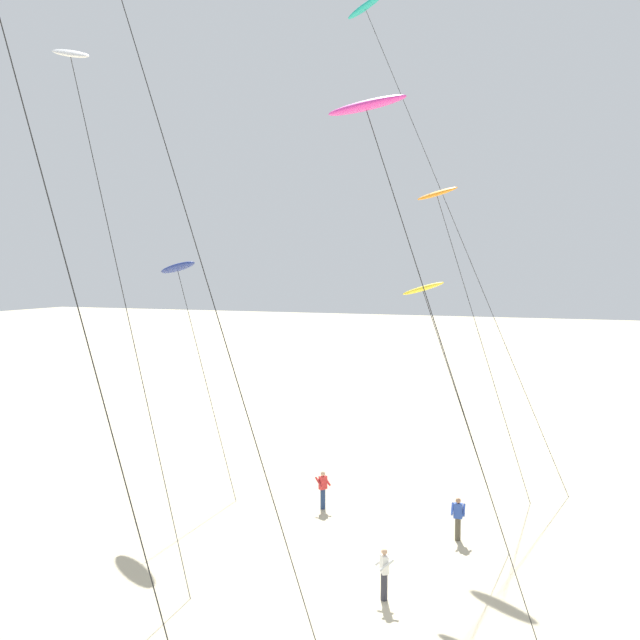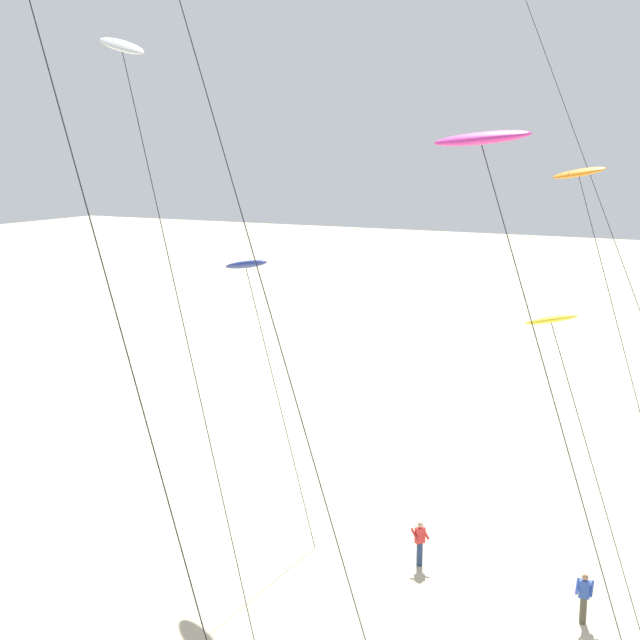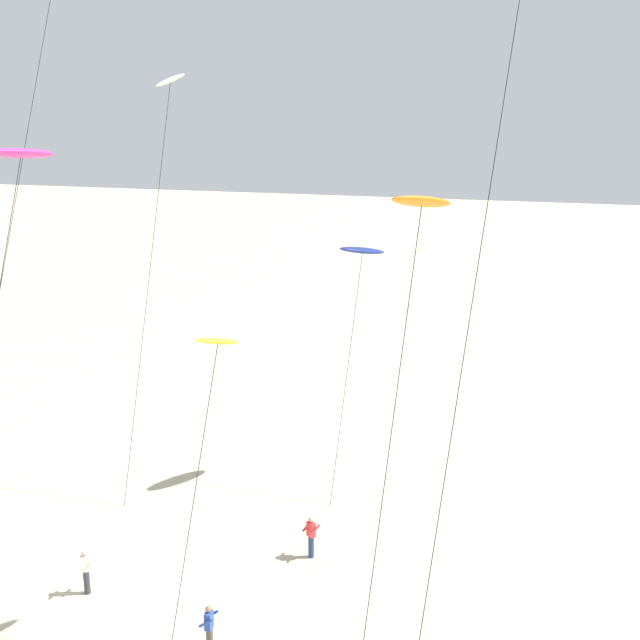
{
  "view_description": "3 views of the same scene",
  "coord_description": "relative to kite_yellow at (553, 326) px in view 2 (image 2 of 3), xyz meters",
  "views": [
    {
      "loc": [
        -20.49,
        -5.76,
        10.39
      ],
      "look_at": [
        5.01,
        3.71,
        8.33
      ],
      "focal_mm": 36.52,
      "sensor_mm": 36.0,
      "label": 1
    },
    {
      "loc": [
        -22.38,
        -6.59,
        14.84
      ],
      "look_at": [
        1.73,
        5.85,
        9.54
      ],
      "focal_mm": 49.49,
      "sensor_mm": 36.0,
      "label": 2
    },
    {
      "loc": [
        13.71,
        -20.73,
        16.28
      ],
      "look_at": [
        5.1,
        6.32,
        8.61
      ],
      "focal_mm": 43.27,
      "sensor_mm": 36.0,
      "label": 3
    }
  ],
  "objects": [
    {
      "name": "kite_yellow",
      "position": [
        0.0,
        0.0,
        0.0
      ],
      "size": [
        1.0,
        4.37,
        10.06
      ],
      "color": "yellow",
      "rests_on": "ground"
    },
    {
      "name": "kite_magenta",
      "position": [
        -6.6,
        0.37,
        5.4
      ],
      "size": [
        1.41,
        6.51,
        15.36
      ],
      "color": "#D8339E",
      "rests_on": "ground"
    },
    {
      "name": "kite_orange",
      "position": [
        5.86,
        0.59,
        4.29
      ],
      "size": [
        1.8,
        5.7,
        14.36
      ],
      "color": "orange",
      "rests_on": "ground"
    },
    {
      "name": "kite_white",
      "position": [
        -6.8,
        10.45,
        7.57
      ],
      "size": [
        1.15,
        5.68,
        18.02
      ],
      "color": "white",
      "rests_on": "ground"
    },
    {
      "name": "kite_navy",
      "position": [
        1.36,
        11.8,
        0.96
      ],
      "size": [
        2.0,
        4.6,
        10.94
      ],
      "color": "navy",
      "rests_on": "ground"
    },
    {
      "name": "kite_flyer_nearest",
      "position": [
        0.07,
        -1.4,
        -8.64
      ],
      "size": [
        0.54,
        0.57,
        1.67
      ],
      "color": "#4C4738",
      "rests_on": "ground"
    },
    {
      "name": "kite_flyer_furthest",
      "position": [
        1.39,
        4.64,
        -8.64
      ],
      "size": [
        0.72,
        0.72,
        1.67
      ],
      "color": "navy",
      "rests_on": "ground"
    }
  ]
}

